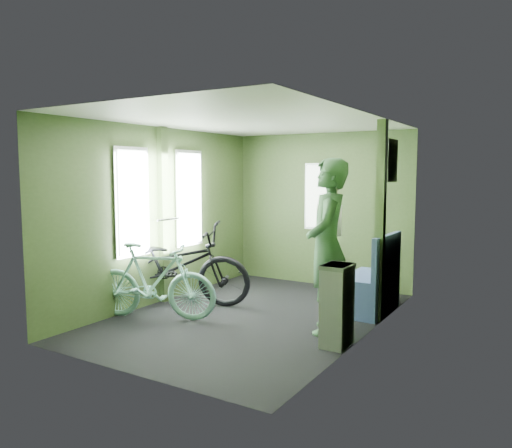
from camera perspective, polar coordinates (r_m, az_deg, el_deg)
The scene contains 6 objects.
room at distance 5.88m, azimuth -0.62°, elevation 3.22°, with size 4.00×4.02×2.31m.
bicycle_black at distance 6.63m, azimuth -9.29°, elevation -9.12°, with size 0.70×2.01×1.05m, color black.
bicycle_mint at distance 6.07m, azimuth -11.58°, elevation -10.60°, with size 0.43×1.51×0.91m, color #87CEBF.
passenger at distance 5.36m, azimuth 8.14°, elevation -2.50°, with size 0.65×0.80×1.86m.
waste_box at distance 5.03m, azimuth 9.23°, elevation -9.18°, with size 0.24×0.34×0.82m, color slate.
bench_seat at distance 6.33m, azimuth 12.89°, elevation -7.24°, with size 0.54×0.93×0.97m.
Camera 1 is at (3.06, -4.95, 1.71)m, focal length 35.00 mm.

